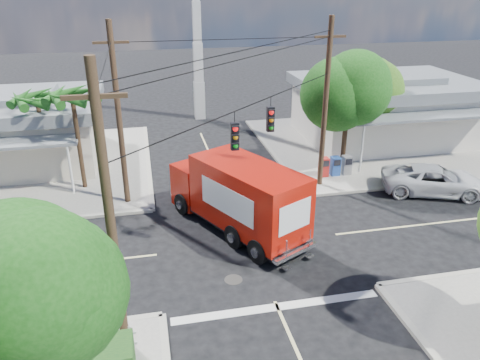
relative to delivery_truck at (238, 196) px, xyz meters
name	(u,v)px	position (x,y,z in m)	size (l,w,h in m)	color
ground	(250,244)	(0.22, -1.39, -1.70)	(120.00, 120.00, 0.00)	black
sidewalk_ne	(367,145)	(11.10, 9.49, -1.63)	(14.12, 14.12, 0.14)	gray
sidewalk_nw	(32,170)	(-10.66, 9.49, -1.63)	(14.12, 14.12, 0.14)	gray
road_markings	(258,263)	(0.22, -2.86, -1.70)	(32.00, 32.00, 0.01)	beige
building_ne	(385,107)	(12.72, 10.58, 0.62)	(11.80, 10.20, 4.50)	silver
building_nw	(11,129)	(-11.78, 11.08, 0.52)	(10.80, 10.20, 4.30)	beige
radio_tower	(198,47)	(0.72, 18.61, 3.94)	(0.80, 0.80, 17.00)	silver
tree_sw_front	(25,286)	(-6.77, -8.93, 2.63)	(3.88, 3.78, 6.03)	#422D1C
tree_ne_front	(349,93)	(7.43, 5.37, 3.07)	(4.21, 4.14, 6.66)	#422D1C
tree_ne_back	(373,92)	(10.03, 7.57, 2.49)	(3.77, 3.66, 5.82)	#422D1C
palm_nw_front	(72,98)	(-7.28, 6.11, 3.34)	(3.01, 3.08, 5.59)	#422D1C
palm_nw_back	(37,100)	(-9.28, 7.61, 2.97)	(3.01, 3.08, 5.19)	#422D1C
utility_poles	(205,133)	(-1.37, 0.22, 2.97)	(12.00, 10.68, 9.00)	#473321
picket_fence	(32,353)	(-7.58, -6.99, -1.02)	(5.94, 0.06, 1.00)	silver
vending_boxes	(335,166)	(6.72, 4.81, -1.01)	(1.90, 0.50, 1.10)	#B0201B
delivery_truck	(238,196)	(0.00, 0.00, 0.00)	(5.57, 7.90, 3.35)	black
parked_car	(434,180)	(11.04, 1.70, -0.95)	(2.49, 5.39, 1.50)	silver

